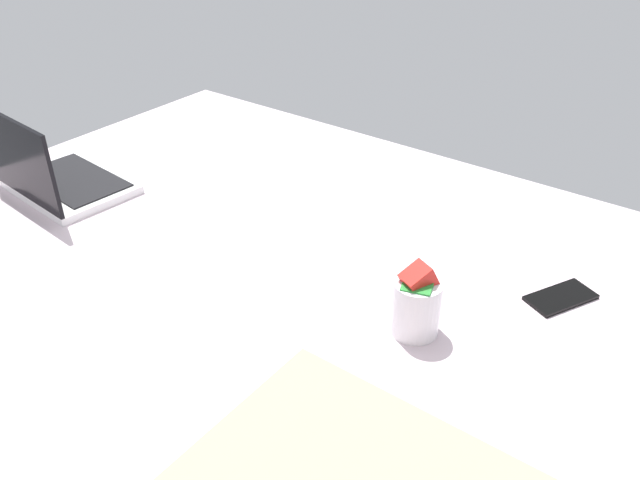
% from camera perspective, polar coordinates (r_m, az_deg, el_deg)
% --- Properties ---
extents(bed_mattress, '(1.80, 1.40, 0.18)m').
position_cam_1_polar(bed_mattress, '(1.46, -4.59, -4.45)').
color(bed_mattress, silver).
rests_on(bed_mattress, ground).
extents(laptop, '(0.35, 0.26, 0.23)m').
position_cam_1_polar(laptop, '(1.77, -22.47, 5.16)').
color(laptop, silver).
rests_on(laptop, bed_mattress).
extents(snack_cup, '(0.09, 0.09, 0.15)m').
position_cam_1_polar(snack_cup, '(1.18, 8.55, -5.66)').
color(snack_cup, silver).
rests_on(snack_cup, bed_mattress).
extents(cell_phone, '(0.12, 0.16, 0.01)m').
position_cam_1_polar(cell_phone, '(1.36, 20.66, -4.81)').
color(cell_phone, black).
rests_on(cell_phone, bed_mattress).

